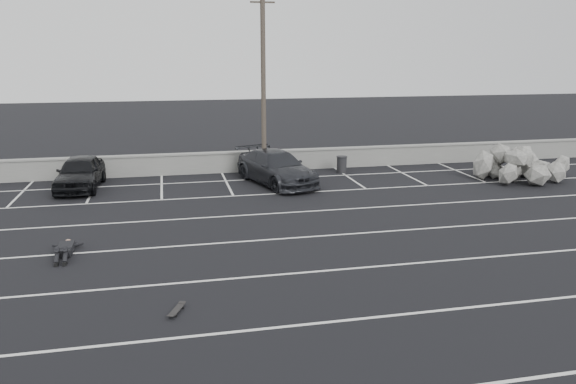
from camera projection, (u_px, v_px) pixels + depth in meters
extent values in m
plane|color=black|center=(342.00, 269.00, 15.87)|extent=(120.00, 120.00, 0.00)
cube|color=gray|center=(260.00, 161.00, 29.02)|extent=(50.00, 0.35, 1.00)
cube|color=gray|center=(260.00, 151.00, 28.90)|extent=(50.00, 0.45, 0.08)
cube|color=silver|center=(382.00, 317.00, 13.03)|extent=(36.00, 0.10, 0.01)
cube|color=silver|center=(342.00, 269.00, 15.87)|extent=(36.00, 0.10, 0.01)
cube|color=silver|center=(315.00, 236.00, 18.72)|extent=(36.00, 0.10, 0.01)
cube|color=silver|center=(295.00, 212.00, 21.56)|extent=(36.00, 0.10, 0.01)
cube|color=silver|center=(279.00, 194.00, 24.40)|extent=(36.00, 0.10, 0.01)
cube|color=silver|center=(267.00, 179.00, 27.25)|extent=(36.00, 0.10, 0.01)
cube|color=silver|center=(21.00, 193.00, 24.49)|extent=(0.10, 5.00, 0.01)
cube|color=silver|center=(93.00, 190.00, 25.11)|extent=(0.10, 5.00, 0.01)
cube|color=silver|center=(162.00, 186.00, 25.73)|extent=(0.10, 5.00, 0.01)
cube|color=silver|center=(227.00, 183.00, 26.36)|extent=(0.10, 5.00, 0.01)
cube|color=silver|center=(289.00, 180.00, 26.98)|extent=(0.10, 5.00, 0.01)
cube|color=silver|center=(349.00, 177.00, 27.61)|extent=(0.10, 5.00, 0.01)
cube|color=silver|center=(405.00, 174.00, 28.23)|extent=(0.10, 5.00, 0.01)
cube|color=silver|center=(460.00, 172.00, 28.85)|extent=(0.10, 5.00, 0.01)
cube|color=silver|center=(512.00, 169.00, 29.48)|extent=(0.10, 5.00, 0.01)
imported|color=black|center=(80.00, 172.00, 25.13)|extent=(2.04, 4.48, 1.49)
imported|color=#232429|center=(276.00, 168.00, 26.12)|extent=(3.63, 5.65, 1.52)
cylinder|color=#4C4238|center=(263.00, 85.00, 27.33)|extent=(0.24, 0.24, 8.86)
cube|color=#4C4238|center=(263.00, 2.00, 26.41)|extent=(1.18, 0.08, 0.08)
cylinder|color=black|center=(342.00, 165.00, 28.60)|extent=(0.65, 0.65, 0.81)
cylinder|color=black|center=(342.00, 157.00, 28.50)|extent=(0.72, 0.72, 0.04)
cube|color=black|center=(176.00, 310.00, 13.23)|extent=(0.42, 0.68, 0.02)
cube|color=black|center=(180.00, 307.00, 13.44)|extent=(0.14, 0.09, 0.03)
cube|color=black|center=(173.00, 315.00, 13.02)|extent=(0.14, 0.09, 0.03)
cylinder|color=black|center=(177.00, 307.00, 13.46)|extent=(0.04, 0.05, 0.05)
cylinder|color=black|center=(183.00, 308.00, 13.43)|extent=(0.04, 0.05, 0.05)
cylinder|color=black|center=(170.00, 315.00, 13.04)|extent=(0.04, 0.05, 0.05)
cylinder|color=black|center=(176.00, 316.00, 13.01)|extent=(0.04, 0.05, 0.05)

